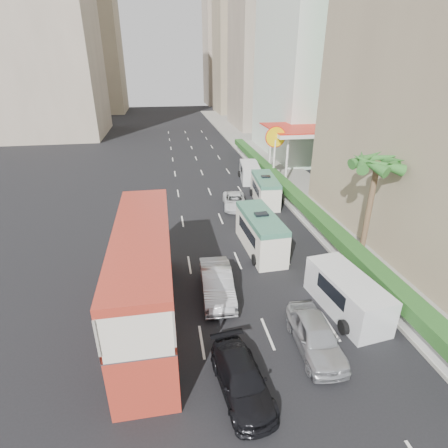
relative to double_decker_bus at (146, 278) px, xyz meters
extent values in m
plane|color=black|center=(6.00, 0.00, -2.53)|extent=(200.00, 200.00, 0.00)
cube|color=#B13122|center=(0.00, 0.00, 0.00)|extent=(2.50, 11.00, 5.06)
imported|color=#B2B5BA|center=(3.67, 1.51, -2.53)|extent=(1.87, 4.83, 1.57)
imported|color=#B2B5BA|center=(7.41, -3.27, -2.53)|extent=(1.93, 4.44, 1.49)
imported|color=black|center=(3.65, -4.93, -2.53)|extent=(2.24, 4.47, 1.24)
imported|color=silver|center=(7.28, 14.37, -2.53)|extent=(2.44, 4.47, 1.19)
cube|color=silver|center=(7.43, 6.26, -1.23)|extent=(2.24, 5.96, 2.61)
cube|color=silver|center=(10.32, 15.20, -1.32)|extent=(2.27, 5.57, 2.41)
cube|color=silver|center=(10.08, -0.97, -1.52)|extent=(2.64, 5.25, 2.02)
cube|color=silver|center=(10.53, 22.04, -1.60)|extent=(2.47, 4.86, 1.86)
cube|color=#99968C|center=(15.00, 25.00, -2.44)|extent=(6.00, 120.00, 0.18)
cube|color=silver|center=(12.20, 14.00, -1.85)|extent=(0.30, 44.00, 1.00)
cube|color=#2D6626|center=(12.20, 14.00, -1.00)|extent=(1.10, 44.00, 0.70)
cylinder|color=brown|center=(13.80, 4.00, 0.85)|extent=(0.36, 0.36, 6.40)
cube|color=silver|center=(16.00, 23.00, 0.22)|extent=(6.50, 8.00, 5.50)
cube|color=tan|center=(23.00, 82.00, 19.47)|extent=(14.00, 14.00, 44.00)
cube|color=tan|center=(23.00, 104.00, 17.47)|extent=(14.00, 14.00, 40.00)
cube|color=tan|center=(-16.00, 90.00, 20.47)|extent=(16.00, 16.00, 46.00)
camera|label=1|loc=(1.29, -14.54, 9.29)|focal=28.00mm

